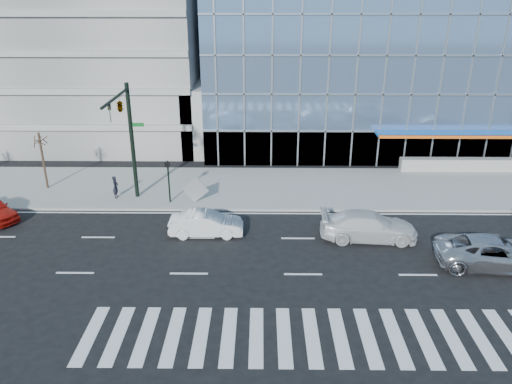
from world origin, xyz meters
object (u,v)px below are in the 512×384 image
(pedestrian, at_px, (116,187))
(white_sedan, at_px, (206,224))
(traffic_signal, at_px, (124,118))
(white_suv, at_px, (369,226))
(ped_signal_post, at_px, (168,175))
(tilted_panel, at_px, (196,190))
(silver_suv, at_px, (493,253))
(street_tree_near, at_px, (40,140))

(pedestrian, bearing_deg, white_sedan, -125.52)
(traffic_signal, xyz_separation_m, white_suv, (15.16, -4.52, -5.34))
(ped_signal_post, bearing_deg, white_suv, -21.12)
(tilted_panel, bearing_deg, ped_signal_post, 173.96)
(silver_suv, bearing_deg, pedestrian, 74.44)
(white_sedan, relative_size, pedestrian, 2.79)
(white_sedan, xyz_separation_m, tilted_panel, (-1.18, 4.55, 0.33))
(white_suv, relative_size, tilted_panel, 4.37)
(white_sedan, bearing_deg, pedestrian, 51.28)
(traffic_signal, relative_size, silver_suv, 1.34)
(white_sedan, bearing_deg, silver_suv, -103.86)
(ped_signal_post, bearing_deg, silver_suv, -23.25)
(white_suv, height_order, tilted_panel, tilted_panel)
(street_tree_near, distance_m, white_suv, 23.56)
(street_tree_near, height_order, tilted_panel, street_tree_near)
(street_tree_near, xyz_separation_m, white_suv, (22.16, -7.45, -2.95))
(pedestrian, xyz_separation_m, tilted_panel, (5.71, -0.74, 0.12))
(ped_signal_post, relative_size, silver_suv, 0.50)
(street_tree_near, relative_size, silver_suv, 0.71)
(ped_signal_post, xyz_separation_m, white_suv, (12.66, -4.89, -1.32))
(ped_signal_post, distance_m, pedestrian, 4.17)
(street_tree_near, xyz_separation_m, silver_suv, (28.16, -10.57, -2.95))
(ped_signal_post, distance_m, tilted_panel, 2.10)
(street_tree_near, height_order, silver_suv, street_tree_near)
(ped_signal_post, relative_size, tilted_panel, 2.31)
(street_tree_near, relative_size, white_sedan, 0.95)
(street_tree_near, height_order, white_sedan, street_tree_near)
(silver_suv, xyz_separation_m, white_sedan, (-15.68, 3.52, -0.10))
(white_sedan, distance_m, tilted_panel, 4.72)
(pedestrian, bearing_deg, ped_signal_post, -99.50)
(ped_signal_post, relative_size, street_tree_near, 0.71)
(ped_signal_post, height_order, tilted_panel, ped_signal_post)
(silver_suv, relative_size, white_sedan, 1.35)
(pedestrian, relative_size, tilted_panel, 1.22)
(silver_suv, distance_m, pedestrian, 24.23)
(traffic_signal, distance_m, white_sedan, 8.75)
(silver_suv, height_order, tilted_panel, tilted_panel)
(silver_suv, height_order, white_suv, silver_suv)
(street_tree_near, distance_m, white_sedan, 14.66)
(white_suv, height_order, pedestrian, pedestrian)
(white_sedan, relative_size, tilted_panel, 3.41)
(white_suv, relative_size, pedestrian, 3.58)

